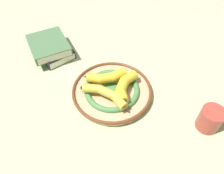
{
  "coord_description": "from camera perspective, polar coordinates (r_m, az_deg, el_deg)",
  "views": [
    {
      "loc": [
        -0.34,
        0.4,
        0.66
      ],
      "look_at": [
        0.01,
        -0.01,
        0.04
      ],
      "focal_mm": 35.0,
      "sensor_mm": 36.0,
      "label": 1
    }
  ],
  "objects": [
    {
      "name": "book_stack",
      "position": [
        1.02,
        -15.71,
        9.84
      ],
      "size": [
        0.23,
        0.21,
        0.07
      ],
      "rotation": [
        0.0,
        0.0,
        2.92
      ],
      "color": "black",
      "rests_on": "ground_plane"
    },
    {
      "name": "banana_a",
      "position": [
        0.83,
        -1.65,
        2.67
      ],
      "size": [
        0.12,
        0.14,
        0.04
      ],
      "rotation": [
        0.0,
        0.0,
        4.07
      ],
      "color": "yellow",
      "rests_on": "decorative_bowl"
    },
    {
      "name": "coffee_mug",
      "position": [
        0.8,
        24.47,
        -7.52
      ],
      "size": [
        0.1,
        0.11,
        0.09
      ],
      "rotation": [
        0.0,
        0.0,
        4.02
      ],
      "color": "#B24238",
      "rests_on": "ground_plane"
    },
    {
      "name": "decorative_bowl",
      "position": [
        0.83,
        0.0,
        -1.02
      ],
      "size": [
        0.3,
        0.3,
        0.03
      ],
      "color": "tan",
      "rests_on": "ground_plane"
    },
    {
      "name": "banana_c",
      "position": [
        0.78,
        -1.47,
        -1.87
      ],
      "size": [
        0.2,
        0.08,
        0.03
      ],
      "rotation": [
        0.0,
        0.0,
        0.19
      ],
      "color": "gold",
      "rests_on": "decorative_bowl"
    },
    {
      "name": "ground_plane",
      "position": [
        0.84,
        0.27,
        -2.43
      ],
      "size": [
        2.8,
        2.8,
        0.0
      ],
      "primitive_type": "plane",
      "color": "#B2C693"
    },
    {
      "name": "banana_b",
      "position": [
        0.8,
        3.4,
        0.46
      ],
      "size": [
        0.09,
        0.16,
        0.04
      ],
      "rotation": [
        0.0,
        0.0,
        1.94
      ],
      "color": "yellow",
      "rests_on": "decorative_bowl"
    }
  ]
}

